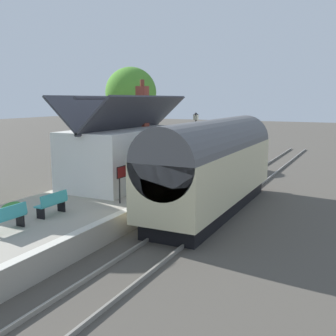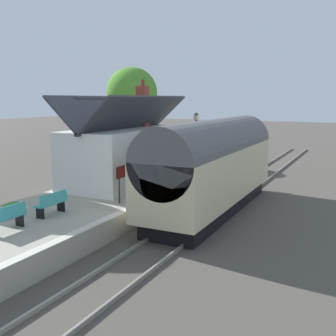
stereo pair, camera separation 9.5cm
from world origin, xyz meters
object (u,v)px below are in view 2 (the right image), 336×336
(bench_platform_end, at_px, (203,154))
(tree_mid_background, at_px, (132,93))
(planter_bench_right, at_px, (11,210))
(planter_edge_near, at_px, (218,153))
(bench_near_building, at_px, (7,217))
(lamp_post_platform, at_px, (196,131))
(planter_edge_far, at_px, (210,153))
(station_building, at_px, (124,153))
(train, at_px, (213,165))
(bench_mid_platform, at_px, (191,158))
(planter_by_door, at_px, (188,156))
(bench_by_lamp, at_px, (52,203))
(planter_corner_building, at_px, (228,152))
(station_sign_board, at_px, (123,175))

(bench_platform_end, relative_size, tree_mid_background, 0.18)
(planter_bench_right, bearing_deg, planter_edge_near, -6.06)
(bench_near_building, distance_m, lamp_post_platform, 13.11)
(planter_bench_right, distance_m, planter_edge_far, 18.15)
(planter_bench_right, bearing_deg, station_building, -2.96)
(train, relative_size, bench_mid_platform, 7.86)
(bench_near_building, height_order, planter_edge_far, bench_near_building)
(planter_bench_right, bearing_deg, planter_by_door, -0.74)
(planter_bench_right, xyz_separation_m, lamp_post_platform, (11.62, -2.65, 2.25))
(planter_edge_near, height_order, lamp_post_platform, lamp_post_platform)
(train, distance_m, planter_edge_far, 11.95)
(train, distance_m, bench_near_building, 9.32)
(planter_by_door, xyz_separation_m, lamp_post_platform, (-4.46, -2.45, 2.19))
(train, bearing_deg, planter_edge_near, 18.34)
(bench_by_lamp, bearing_deg, bench_mid_platform, -0.61)
(train, xyz_separation_m, station_building, (0.26, 5.06, 0.23))
(planter_corner_building, bearing_deg, station_sign_board, 179.71)
(bench_mid_platform, relative_size, station_sign_board, 0.90)
(station_building, bearing_deg, bench_near_building, -174.42)
(train, relative_size, bench_platform_end, 7.80)
(train, relative_size, station_sign_board, 7.04)
(station_building, height_order, planter_corner_building, station_building)
(bench_near_building, relative_size, station_sign_board, 0.90)
(planter_bench_right, bearing_deg, lamp_post_platform, -12.87)
(bench_near_building, xyz_separation_m, bench_platform_end, (17.63, -0.07, 0.00))
(station_sign_board, relative_size, tree_mid_background, 0.20)
(station_building, distance_m, planter_edge_far, 10.95)
(planter_bench_right, height_order, tree_mid_background, tree_mid_background)
(tree_mid_background, bearing_deg, bench_mid_platform, -124.66)
(bench_platform_end, xyz_separation_m, planter_by_door, (-0.29, 1.07, -0.15))
(bench_platform_end, bearing_deg, bench_mid_platform, -177.96)
(bench_near_building, height_order, tree_mid_background, tree_mid_background)
(bench_by_lamp, distance_m, tree_mid_background, 20.55)
(bench_by_lamp, relative_size, planter_by_door, 2.11)
(train, relative_size, planter_bench_right, 10.73)
(bench_platform_end, height_order, lamp_post_platform, lamp_post_platform)
(planter_by_door, xyz_separation_m, planter_edge_far, (2.04, -0.94, -0.02))
(bench_platform_end, height_order, planter_bench_right, bench_platform_end)
(planter_by_door, bearing_deg, train, -150.05)
(bench_platform_end, xyz_separation_m, bench_by_lamp, (-15.52, 0.05, 0.00))
(planter_edge_far, bearing_deg, planter_edge_near, -118.07)
(planter_by_door, bearing_deg, lamp_post_platform, -151.25)
(bench_by_lamp, xyz_separation_m, station_sign_board, (2.95, -1.32, 0.71))
(station_building, height_order, planter_by_door, station_building)
(planter_edge_far, relative_size, planter_edge_near, 1.10)
(planter_bench_right, distance_m, station_sign_board, 4.66)
(station_building, xyz_separation_m, planter_by_door, (8.81, 0.17, -1.25))
(planter_bench_right, relative_size, tree_mid_background, 0.13)
(station_sign_board, bearing_deg, planter_edge_near, 2.69)
(train, bearing_deg, station_sign_board, 137.90)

